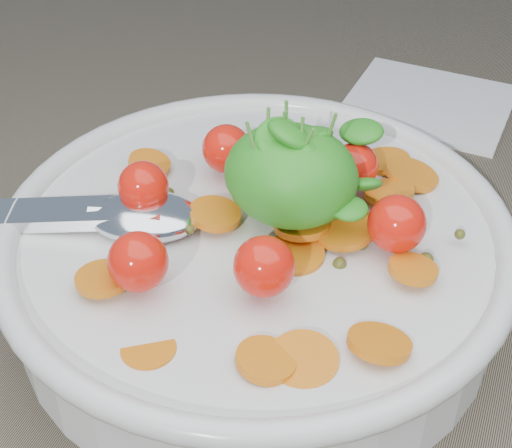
% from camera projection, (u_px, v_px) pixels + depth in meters
% --- Properties ---
extents(ground, '(6.00, 6.00, 0.00)m').
position_uv_depth(ground, '(294.00, 288.00, 0.51)').
color(ground, '#726651').
rests_on(ground, ground).
extents(bowl, '(0.34, 0.31, 0.13)m').
position_uv_depth(bowl, '(257.00, 254.00, 0.48)').
color(bowl, silver).
rests_on(bowl, ground).
extents(napkin, '(0.14, 0.13, 0.01)m').
position_uv_depth(napkin, '(429.00, 103.00, 0.70)').
color(napkin, white).
rests_on(napkin, ground).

